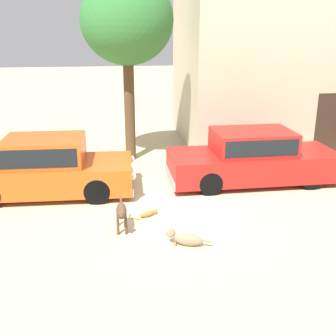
{
  "coord_description": "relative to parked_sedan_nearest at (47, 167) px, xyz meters",
  "views": [
    {
      "loc": [
        -1.32,
        -9.21,
        4.11
      ],
      "look_at": [
        0.04,
        0.2,
        0.9
      ],
      "focal_mm": 44.14,
      "sensor_mm": 36.0,
      "label": 1
    }
  ],
  "objects": [
    {
      "name": "ground_plane",
      "position": [
        2.98,
        -1.22,
        -0.74
      ],
      "size": [
        80.0,
        80.0,
        0.0
      ],
      "primitive_type": "plane",
      "color": "#CCB78E"
    },
    {
      "name": "stray_cat",
      "position": [
        2.43,
        -1.78,
        -0.66
      ],
      "size": [
        0.63,
        0.33,
        0.16
      ],
      "rotation": [
        0.0,
        0.0,
        0.44
      ],
      "color": "#B77F3D",
      "rests_on": "ground_plane"
    },
    {
      "name": "parked_sedan_second",
      "position": [
        5.56,
        0.1,
        -0.01
      ],
      "size": [
        4.81,
        1.77,
        1.48
      ],
      "rotation": [
        0.0,
        0.0,
        0.0
      ],
      "color": "#AD1E19",
      "rests_on": "ground_plane"
    },
    {
      "name": "stray_dog_spotted",
      "position": [
        1.82,
        -2.42,
        -0.3
      ],
      "size": [
        0.24,
        1.01,
        0.68
      ],
      "rotation": [
        0.0,
        0.0,
        4.69
      ],
      "color": "brown",
      "rests_on": "ground_plane"
    },
    {
      "name": "parked_sedan_nearest",
      "position": [
        0.0,
        0.0,
        0.0
      ],
      "size": [
        4.52,
        1.96,
        1.51
      ],
      "rotation": [
        0.0,
        0.0,
        -0.04
      ],
      "color": "#D15619",
      "rests_on": "ground_plane"
    },
    {
      "name": "acacia_tree_left",
      "position": [
        2.31,
        2.74,
        3.57
      ],
      "size": [
        2.81,
        2.53,
        5.7
      ],
      "color": "brown",
      "rests_on": "ground_plane"
    },
    {
      "name": "stray_dog_tan",
      "position": [
        3.04,
        -3.21,
        -0.59
      ],
      "size": [
        0.94,
        0.43,
        0.36
      ],
      "rotation": [
        0.0,
        0.0,
        2.78
      ],
      "color": "#997F60",
      "rests_on": "ground_plane"
    }
  ]
}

